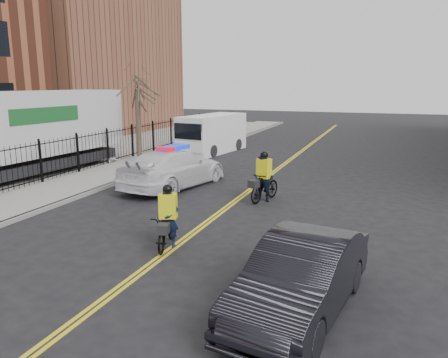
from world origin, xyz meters
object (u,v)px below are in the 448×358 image
dark_sedan (301,276)px  cyclist_near (169,226)px  cargo_van (211,134)px  semi_trailer (8,131)px  police_cruiser (174,168)px  cyclist_far (264,182)px

dark_sedan → cyclist_near: bearing=160.1°
cargo_van → cyclist_near: (5.38, -16.21, -0.57)m
semi_trailer → cyclist_near: 12.07m
dark_sedan → cyclist_near: (-4.13, 2.25, -0.14)m
police_cruiser → cargo_van: size_ratio=1.00×
cargo_van → semi_trailer: bearing=-107.7°
dark_sedan → cyclist_far: cyclist_far is taller
police_cruiser → semi_trailer: (-7.68, -1.53, 1.49)m
cargo_van → dark_sedan: bearing=-54.4°
dark_sedan → cyclist_far: size_ratio=2.32×
cyclist_near → police_cruiser: bearing=100.6°
cargo_van → semi_trailer: semi_trailer is taller
dark_sedan → semi_trailer: size_ratio=0.35×
semi_trailer → cyclist_near: bearing=-20.4°
dark_sedan → cyclist_near: cyclist_near is taller
police_cruiser → cyclist_far: 4.42m
police_cruiser → semi_trailer: bearing=21.1°
cyclist_near → cyclist_far: cyclist_far is taller
dark_sedan → police_cruiser: bearing=138.4°
police_cruiser → cargo_van: 9.94m
cargo_van → police_cruiser: bearing=-68.8°
dark_sedan → cyclist_far: 8.43m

